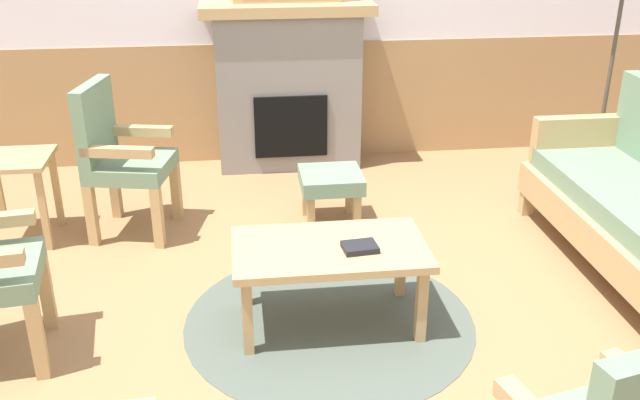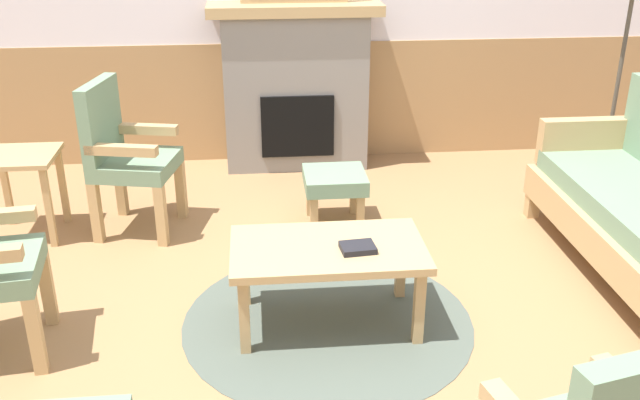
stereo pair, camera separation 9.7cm
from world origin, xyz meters
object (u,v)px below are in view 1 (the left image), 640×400
Objects in this scene: footstool at (331,183)px; side_table at (16,175)px; book_on_table at (360,247)px; coffee_table at (330,255)px; armchair_near_fireplace at (119,153)px; fireplace at (288,86)px.

footstool is 1.97m from side_table.
book_on_table is 2.31m from side_table.
coffee_table is 0.17m from book_on_table.
book_on_table is at bearing -24.16° from coffee_table.
armchair_near_fireplace is (-1.34, 0.05, 0.25)m from footstool.
fireplace is at bearing 90.23° from coffee_table.
fireplace is 2.39m from book_on_table.
armchair_near_fireplace is (-1.16, -1.08, -0.11)m from fireplace.
book_on_table is 0.41× the size of footstool.
coffee_table is at bearing -98.21° from footstool.
book_on_table reaches higher than coffee_table.
fireplace is 1.33× the size of armchair_near_fireplace.
fireplace reaches higher than armchair_near_fireplace.
coffee_table is 2.16m from side_table.
fireplace is 1.20m from footstool.
armchair_near_fireplace reaches higher than book_on_table.
armchair_near_fireplace is (-1.17, 1.23, 0.15)m from coffee_table.
fireplace is 1.35× the size of coffee_table.
armchair_near_fireplace is at bearing -136.90° from fireplace.
coffee_table is 1.75× the size of side_table.
fireplace is 7.84× the size of book_on_table.
fireplace is at bearing 32.00° from side_table.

